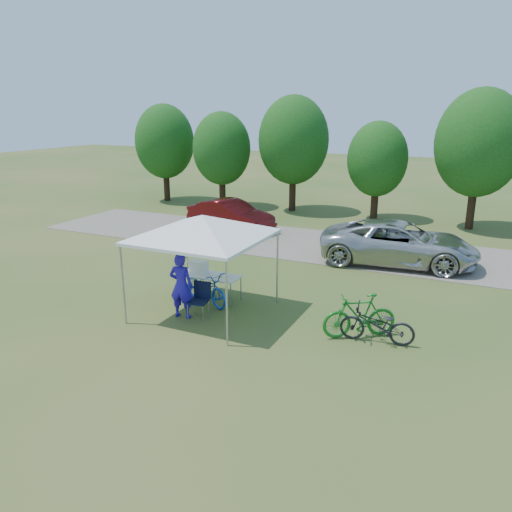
{
  "coord_description": "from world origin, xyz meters",
  "views": [
    {
      "loc": [
        6.66,
        -10.88,
        5.38
      ],
      "look_at": [
        0.6,
        2.0,
        1.16
      ],
      "focal_mm": 35.0,
      "sensor_mm": 36.0,
      "label": 1
    }
  ],
  "objects_px": {
    "cyclist": "(181,286)",
    "minivan": "(399,243)",
    "cooler": "(199,267)",
    "bike_green": "(359,316)",
    "bike_dark": "(377,325)",
    "folding_chair": "(200,296)",
    "sedan": "(231,215)",
    "folding_table": "(210,276)",
    "bike_blue": "(206,287)"
  },
  "relations": [
    {
      "from": "folding_table",
      "to": "minivan",
      "type": "height_order",
      "value": "minivan"
    },
    {
      "from": "bike_blue",
      "to": "bike_dark",
      "type": "bearing_deg",
      "value": -71.32
    },
    {
      "from": "bike_blue",
      "to": "folding_table",
      "type": "bearing_deg",
      "value": 34.79
    },
    {
      "from": "folding_chair",
      "to": "sedan",
      "type": "xyz_separation_m",
      "value": [
        -3.86,
        9.0,
        0.15
      ]
    },
    {
      "from": "folding_table",
      "to": "bike_dark",
      "type": "height_order",
      "value": "bike_dark"
    },
    {
      "from": "folding_chair",
      "to": "cooler",
      "type": "xyz_separation_m",
      "value": [
        -0.8,
        1.24,
        0.35
      ]
    },
    {
      "from": "sedan",
      "to": "folding_chair",
      "type": "bearing_deg",
      "value": -144.95
    },
    {
      "from": "cooler",
      "to": "bike_green",
      "type": "bearing_deg",
      "value": -7.95
    },
    {
      "from": "cooler",
      "to": "sedan",
      "type": "height_order",
      "value": "sedan"
    },
    {
      "from": "folding_chair",
      "to": "minivan",
      "type": "height_order",
      "value": "minivan"
    },
    {
      "from": "folding_table",
      "to": "bike_blue",
      "type": "bearing_deg",
      "value": -79.27
    },
    {
      "from": "bike_dark",
      "to": "sedan",
      "type": "distance_m",
      "value": 12.08
    },
    {
      "from": "cooler",
      "to": "bike_green",
      "type": "height_order",
      "value": "bike_green"
    },
    {
      "from": "cyclist",
      "to": "bike_blue",
      "type": "bearing_deg",
      "value": -102.44
    },
    {
      "from": "bike_dark",
      "to": "minivan",
      "type": "height_order",
      "value": "minivan"
    },
    {
      "from": "bike_green",
      "to": "cooler",
      "type": "bearing_deg",
      "value": -132.02
    },
    {
      "from": "cyclist",
      "to": "minivan",
      "type": "height_order",
      "value": "cyclist"
    },
    {
      "from": "folding_chair",
      "to": "cooler",
      "type": "bearing_deg",
      "value": 113.44
    },
    {
      "from": "cyclist",
      "to": "bike_blue",
      "type": "xyz_separation_m",
      "value": [
        0.07,
        1.13,
        -0.4
      ]
    },
    {
      "from": "cyclist",
      "to": "sedan",
      "type": "height_order",
      "value": "cyclist"
    },
    {
      "from": "bike_green",
      "to": "bike_dark",
      "type": "height_order",
      "value": "bike_green"
    },
    {
      "from": "bike_blue",
      "to": "minivan",
      "type": "distance_m",
      "value": 7.54
    },
    {
      "from": "cyclist",
      "to": "minivan",
      "type": "bearing_deg",
      "value": -129.59
    },
    {
      "from": "folding_table",
      "to": "cooler",
      "type": "distance_m",
      "value": 0.45
    },
    {
      "from": "bike_green",
      "to": "bike_dark",
      "type": "relative_size",
      "value": 1.05
    },
    {
      "from": "folding_table",
      "to": "folding_chair",
      "type": "relative_size",
      "value": 1.86
    },
    {
      "from": "folding_chair",
      "to": "cooler",
      "type": "height_order",
      "value": "cooler"
    },
    {
      "from": "folding_table",
      "to": "cyclist",
      "type": "xyz_separation_m",
      "value": [
        -0.0,
        -1.5,
        0.2
      ]
    },
    {
      "from": "cooler",
      "to": "cyclist",
      "type": "bearing_deg",
      "value": -75.65
    },
    {
      "from": "bike_dark",
      "to": "minivan",
      "type": "xyz_separation_m",
      "value": [
        -0.67,
        6.65,
        0.32
      ]
    },
    {
      "from": "sedan",
      "to": "bike_blue",
      "type": "bearing_deg",
      "value": -144.74
    },
    {
      "from": "folding_table",
      "to": "folding_chair",
      "type": "xyz_separation_m",
      "value": [
        0.41,
        -1.24,
        -0.12
      ]
    },
    {
      "from": "folding_table",
      "to": "minivan",
      "type": "bearing_deg",
      "value": 53.12
    },
    {
      "from": "folding_chair",
      "to": "sedan",
      "type": "height_order",
      "value": "sedan"
    },
    {
      "from": "minivan",
      "to": "bike_blue",
      "type": "bearing_deg",
      "value": 139.05
    },
    {
      "from": "minivan",
      "to": "bike_dark",
      "type": "bearing_deg",
      "value": 179.58
    },
    {
      "from": "cyclist",
      "to": "minivan",
      "type": "relative_size",
      "value": 0.33
    },
    {
      "from": "cooler",
      "to": "bike_green",
      "type": "xyz_separation_m",
      "value": [
        4.96,
        -0.69,
        -0.37
      ]
    },
    {
      "from": "folding_chair",
      "to": "bike_green",
      "type": "xyz_separation_m",
      "value": [
        4.16,
        0.55,
        -0.01
      ]
    },
    {
      "from": "sedan",
      "to": "cooler",
      "type": "bearing_deg",
      "value": -146.62
    },
    {
      "from": "minivan",
      "to": "sedan",
      "type": "relative_size",
      "value": 1.3
    },
    {
      "from": "folding_table",
      "to": "bike_green",
      "type": "distance_m",
      "value": 4.63
    },
    {
      "from": "bike_blue",
      "to": "bike_green",
      "type": "relative_size",
      "value": 1.02
    },
    {
      "from": "folding_chair",
      "to": "bike_dark",
      "type": "relative_size",
      "value": 0.54
    },
    {
      "from": "cyclist",
      "to": "bike_blue",
      "type": "distance_m",
      "value": 1.2
    },
    {
      "from": "folding_chair",
      "to": "folding_table",
      "type": "bearing_deg",
      "value": 99.02
    },
    {
      "from": "bike_dark",
      "to": "cooler",
      "type": "bearing_deg",
      "value": -105.18
    },
    {
      "from": "bike_blue",
      "to": "bike_dark",
      "type": "distance_m",
      "value": 4.99
    },
    {
      "from": "folding_chair",
      "to": "bike_dark",
      "type": "xyz_separation_m",
      "value": [
        4.62,
        0.41,
        -0.1
      ]
    },
    {
      "from": "cyclist",
      "to": "sedan",
      "type": "bearing_deg",
      "value": -78.34
    }
  ]
}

